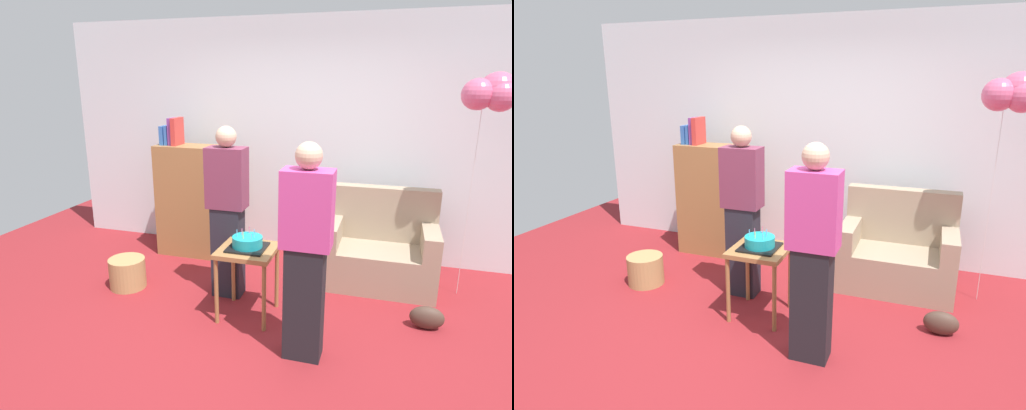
# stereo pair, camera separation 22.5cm
# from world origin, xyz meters

# --- Properties ---
(ground_plane) EXTENTS (8.00, 8.00, 0.00)m
(ground_plane) POSITION_xyz_m (0.00, 0.00, 0.00)
(ground_plane) COLOR maroon
(wall_back) EXTENTS (6.00, 0.10, 2.70)m
(wall_back) POSITION_xyz_m (0.00, 2.05, 1.35)
(wall_back) COLOR silver
(wall_back) RESTS_ON ground_plane
(couch) EXTENTS (1.10, 0.70, 0.96)m
(couch) POSITION_xyz_m (0.89, 1.40, 0.34)
(couch) COLOR gray
(couch) RESTS_ON ground_plane
(bookshelf) EXTENTS (0.80, 0.36, 1.61)m
(bookshelf) POSITION_xyz_m (-1.25, 1.56, 0.67)
(bookshelf) COLOR olive
(bookshelf) RESTS_ON ground_plane
(side_table) EXTENTS (0.48, 0.48, 0.63)m
(side_table) POSITION_xyz_m (-0.18, 0.36, 0.53)
(side_table) COLOR olive
(side_table) RESTS_ON ground_plane
(birthday_cake) EXTENTS (0.32, 0.32, 0.17)m
(birthday_cake) POSITION_xyz_m (-0.18, 0.36, 0.68)
(birthday_cake) COLOR black
(birthday_cake) RESTS_ON side_table
(person_blowing_candles) EXTENTS (0.36, 0.22, 1.63)m
(person_blowing_candles) POSITION_xyz_m (-0.48, 0.69, 0.83)
(person_blowing_candles) COLOR #23232D
(person_blowing_candles) RESTS_ON ground_plane
(person_holding_cake) EXTENTS (0.36, 0.22, 1.63)m
(person_holding_cake) POSITION_xyz_m (0.41, -0.08, 0.83)
(person_holding_cake) COLOR black
(person_holding_cake) RESTS_ON ground_plane
(wicker_basket) EXTENTS (0.36, 0.36, 0.30)m
(wicker_basket) POSITION_xyz_m (-1.51, 0.53, 0.15)
(wicker_basket) COLOR #A88451
(wicker_basket) RESTS_ON ground_plane
(handbag) EXTENTS (0.28, 0.14, 0.20)m
(handbag) POSITION_xyz_m (1.33, 0.59, 0.10)
(handbag) COLOR #473328
(handbag) RESTS_ON ground_plane
(balloon_bunch) EXTENTS (0.45, 0.35, 2.09)m
(balloon_bunch) POSITION_xyz_m (1.72, 1.31, 1.91)
(balloon_bunch) COLOR silver
(balloon_bunch) RESTS_ON ground_plane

